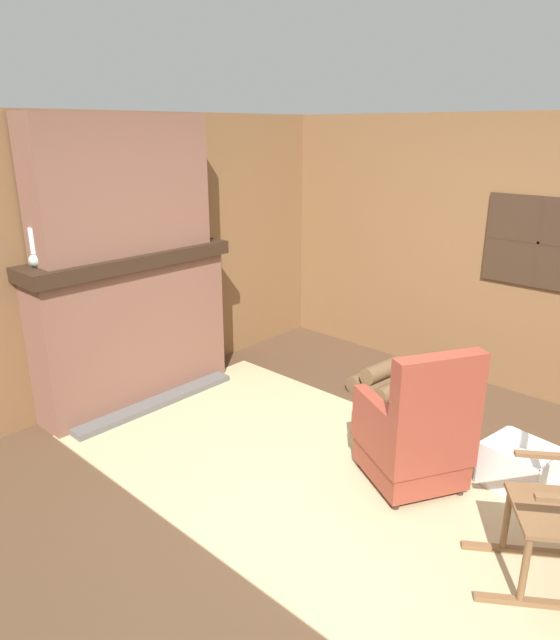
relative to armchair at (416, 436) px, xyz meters
name	(u,v)px	position (x,y,z in m)	size (l,w,h in m)	color
ground_plane	(337,502)	(-0.25, -0.49, -0.37)	(14.00, 14.00, 0.00)	#4C3523
wood_panel_wall_left	(114,261)	(-2.66, -0.49, 0.83)	(0.06, 5.36, 2.39)	brown
wood_panel_wall_back	(513,258)	(-0.24, 1.92, 0.83)	(5.36, 0.09, 2.39)	brown
fireplace_hearth	(135,329)	(-2.43, -0.49, 0.28)	(0.58, 1.79, 1.30)	brown
chimney_breast	(121,185)	(-2.44, -0.49, 1.47)	(0.32, 1.48, 1.07)	brown
area_rug	(315,471)	(-0.57, -0.32, -0.36)	(3.56, 2.03, 0.01)	tan
armchair	(416,436)	(0.00, 0.00, 0.00)	(0.82, 0.81, 1.01)	brown
firewood_stack	(382,381)	(-0.93, 1.05, -0.26)	(0.51, 0.49, 0.29)	brown
laundry_basket	(520,467)	(0.53, 0.45, -0.21)	(0.48, 0.43, 0.31)	white
oil_lamp_vase	(35,253)	(-2.48, -1.22, 1.03)	(0.11, 0.11, 0.29)	#99B29E
storage_case	(143,239)	(-2.48, -0.31, 1.01)	(0.14, 0.27, 0.15)	brown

